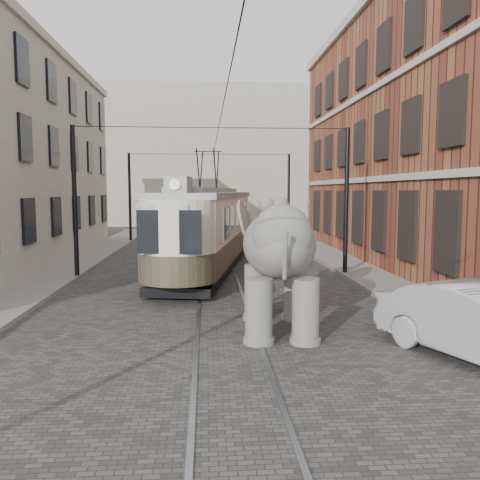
{
  "coord_description": "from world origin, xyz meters",
  "views": [
    {
      "loc": [
        -0.49,
        -13.65,
        3.47
      ],
      "look_at": [
        0.46,
        0.06,
        2.1
      ],
      "focal_mm": 36.83,
      "sensor_mm": 36.0,
      "label": 1
    }
  ],
  "objects": [
    {
      "name": "ground",
      "position": [
        0.0,
        0.0,
        0.0
      ],
      "size": [
        120.0,
        120.0,
        0.0
      ],
      "primitive_type": "plane",
      "color": "#44423F"
    },
    {
      "name": "tram_rails",
      "position": [
        0.0,
        0.0,
        0.01
      ],
      "size": [
        1.54,
        80.0,
        0.02
      ],
      "primitive_type": null,
      "color": "slate",
      "rests_on": "ground"
    },
    {
      "name": "sidewalk_right",
      "position": [
        6.0,
        0.0,
        0.07
      ],
      "size": [
        2.0,
        60.0,
        0.15
      ],
      "primitive_type": "cube",
      "color": "slate",
      "rests_on": "ground"
    },
    {
      "name": "brick_building",
      "position": [
        11.0,
        9.0,
        6.0
      ],
      "size": [
        8.0,
        26.0,
        12.0
      ],
      "primitive_type": "cube",
      "color": "maroon",
      "rests_on": "ground"
    },
    {
      "name": "distant_block",
      "position": [
        0.0,
        40.0,
        7.0
      ],
      "size": [
        28.0,
        10.0,
        14.0
      ],
      "primitive_type": "cube",
      "color": "#9F9784",
      "rests_on": "ground"
    },
    {
      "name": "catenary",
      "position": [
        -0.2,
        5.0,
        3.0
      ],
      "size": [
        11.0,
        30.2,
        6.0
      ],
      "primitive_type": null,
      "color": "black",
      "rests_on": "ground"
    },
    {
      "name": "tram",
      "position": [
        -0.38,
        8.14,
        2.62
      ],
      "size": [
        4.9,
        13.5,
        5.25
      ],
      "primitive_type": null,
      "rotation": [
        0.0,
        0.0,
        -0.17
      ],
      "color": "beige",
      "rests_on": "ground"
    },
    {
      "name": "elephant",
      "position": [
        1.3,
        -1.71,
        1.67
      ],
      "size": [
        3.38,
        5.64,
        3.33
      ],
      "primitive_type": null,
      "rotation": [
        0.0,
        0.0,
        -0.07
      ],
      "color": "slate",
      "rests_on": "ground"
    }
  ]
}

